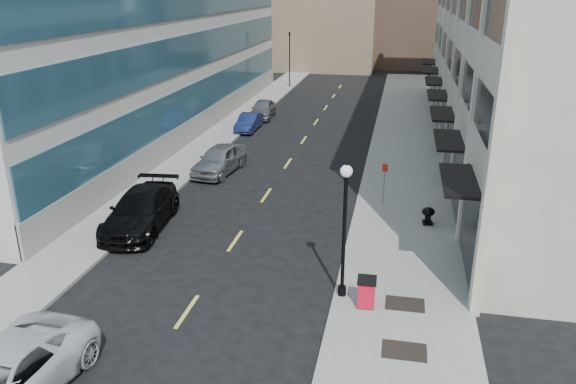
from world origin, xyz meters
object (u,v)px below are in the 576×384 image
at_px(urn_planter, 428,214).
at_px(car_white_van, 1,380).
at_px(sign_post, 385,177).
at_px(lamppost, 345,220).
at_px(car_blue_sedan, 249,122).
at_px(car_silver_sedan, 219,159).
at_px(car_grey_sedan, 263,109).
at_px(car_black_pickup, 141,210).
at_px(traffic_signal, 290,35).
at_px(trash_bin, 366,291).

bearing_deg(urn_planter, car_white_van, -128.50).
bearing_deg(sign_post, lamppost, -97.82).
height_order(lamppost, sign_post, lamppost).
bearing_deg(car_blue_sedan, sign_post, -52.98).
bearing_deg(car_silver_sedan, lamppost, -48.82).
distance_m(car_silver_sedan, car_grey_sedan, 15.39).
relative_size(car_silver_sedan, lamppost, 0.97).
bearing_deg(car_black_pickup, urn_planter, 5.84).
bearing_deg(car_blue_sedan, lamppost, -67.56).
bearing_deg(traffic_signal, lamppost, -76.21).
distance_m(car_silver_sedan, sign_post, 10.92).
bearing_deg(trash_bin, car_silver_sedan, 124.28).
distance_m(car_black_pickup, car_silver_sedan, 8.79).
distance_m(car_white_van, lamppost, 11.56).
distance_m(lamppost, urn_planter, 8.45).
bearing_deg(car_white_van, lamppost, 46.06).
bearing_deg(lamppost, car_blue_sedan, 112.82).
xyz_separation_m(lamppost, sign_post, (1.10, 9.35, -1.48)).
bearing_deg(traffic_signal, car_white_van, -87.44).
bearing_deg(sign_post, traffic_signal, 107.85).
relative_size(traffic_signal, car_grey_sedan, 1.53).
bearing_deg(traffic_signal, car_grey_sedan, -87.39).
xyz_separation_m(car_black_pickup, trash_bin, (11.03, -5.17, -0.14)).
bearing_deg(sign_post, urn_planter, -43.22).
relative_size(car_silver_sedan, car_grey_sedan, 1.09).
relative_size(trash_bin, urn_planter, 1.31).
bearing_deg(car_silver_sedan, car_black_pickup, -89.92).
xyz_separation_m(car_blue_sedan, trash_bin, (11.03, -24.59, 0.07)).
distance_m(car_blue_sedan, urn_planter, 21.37).
distance_m(car_silver_sedan, urn_planter, 13.70).
bearing_deg(lamppost, traffic_signal, 103.79).
xyz_separation_m(car_blue_sedan, sign_post, (11.20, -14.65, 1.03)).
height_order(car_silver_sedan, lamppost, lamppost).
distance_m(trash_bin, lamppost, 2.67).
relative_size(traffic_signal, urn_planter, 8.31).
xyz_separation_m(car_black_pickup, car_silver_sedan, (1.05, 8.73, -0.03)).
xyz_separation_m(car_silver_sedan, trash_bin, (9.97, -13.90, -0.11)).
relative_size(car_black_pickup, car_silver_sedan, 1.22).
xyz_separation_m(car_white_van, lamppost, (8.50, 7.47, 2.34)).
relative_size(sign_post, urn_planter, 2.86).
distance_m(trash_bin, urn_planter, 8.30).
xyz_separation_m(car_white_van, car_grey_sedan, (-1.60, 36.14, -0.05)).
distance_m(car_blue_sedan, sign_post, 18.47).
bearing_deg(sign_post, car_blue_sedan, 126.29).
relative_size(car_black_pickup, urn_planter, 7.26).
xyz_separation_m(car_grey_sedan, sign_post, (11.20, -19.31, 0.92)).
bearing_deg(urn_planter, trash_bin, -106.63).
bearing_deg(car_black_pickup, sign_post, 17.18).
relative_size(car_white_van, sign_post, 2.48).
height_order(car_grey_sedan, urn_planter, car_grey_sedan).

